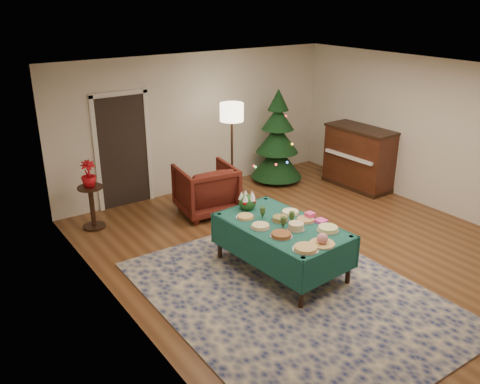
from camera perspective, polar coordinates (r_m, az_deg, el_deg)
room_shell at (r=7.41m, az=9.07°, el=2.40°), size 7.00×7.00×7.00m
doorway at (r=9.50m, az=-13.01°, el=4.78°), size 1.08×0.04×2.16m
rug at (r=6.89m, az=5.67°, el=-11.44°), size 3.21×4.21×0.02m
buffet_table at (r=7.17m, az=4.71°, el=-4.71°), size 1.25×1.96×0.73m
platter_0 at (r=6.46m, az=7.37°, el=-6.28°), size 0.34×0.34×0.05m
platter_1 at (r=6.60m, az=9.23°, el=-5.36°), size 0.33×0.33×0.16m
platter_2 at (r=6.99m, az=9.85°, el=-4.09°), size 0.31×0.31×0.06m
platter_3 at (r=6.76m, az=4.66°, el=-4.81°), size 0.31×0.31×0.05m
platter_4 at (r=6.95m, az=6.32°, el=-3.87°), size 0.24×0.24×0.10m
platter_5 at (r=7.23m, az=7.36°, el=-3.13°), size 0.29×0.29×0.04m
platter_6 at (r=6.98m, az=2.31°, el=-3.87°), size 0.28×0.28×0.05m
platter_7 at (r=7.19m, az=4.52°, el=-3.03°), size 0.24×0.24×0.07m
platter_8 at (r=7.46m, az=5.67°, el=-2.27°), size 0.28×0.28×0.04m
platter_9 at (r=7.27m, az=0.59°, el=-2.80°), size 0.27×0.27×0.04m
goblet_0 at (r=7.24m, az=2.55°, el=-2.31°), size 0.08×0.08×0.17m
goblet_1 at (r=7.12m, az=5.83°, el=-2.83°), size 0.08×0.08×0.17m
goblet_2 at (r=6.95m, az=4.88°, el=-3.44°), size 0.08×0.08×0.17m
napkin_stack at (r=7.23m, az=9.08°, el=-3.23°), size 0.16×0.16×0.04m
gift_box at (r=7.30m, az=7.86°, el=-2.66°), size 0.13×0.13×0.10m
centerpiece at (r=7.53m, az=0.83°, el=-1.01°), size 0.26×0.26×0.30m
armchair at (r=9.10m, az=-3.85°, el=0.56°), size 1.07×1.02×0.99m
floor_lamp at (r=9.59m, az=-0.93°, el=8.32°), size 0.44×0.44×1.83m
side_table at (r=8.89m, az=-16.25°, el=-1.72°), size 0.42×0.42×0.75m
potted_plant at (r=8.71m, az=-16.59°, el=1.35°), size 0.25×0.45×0.25m
christmas_tree at (r=10.60m, az=4.21°, el=5.78°), size 1.37×1.37×1.95m
piano at (r=10.59m, az=13.20°, el=3.72°), size 0.73×1.46×1.24m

